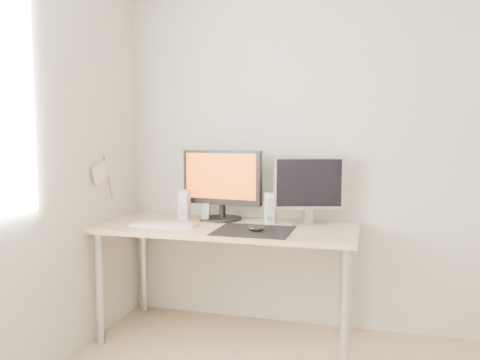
{
  "coord_description": "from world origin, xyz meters",
  "views": [
    {
      "loc": [
        -0.09,
        -1.39,
        1.27
      ],
      "look_at": [
        -0.87,
        1.46,
        1.01
      ],
      "focal_mm": 35.0,
      "sensor_mm": 36.0,
      "label": 1
    }
  ],
  "objects_px": {
    "phone_dock": "(205,216)",
    "speaker_left": "(184,205)",
    "speaker_right": "(271,209)",
    "desk": "(228,238)",
    "keyboard": "(164,225)",
    "main_monitor": "(222,182)",
    "mouse": "(256,229)",
    "second_monitor": "(309,186)"
  },
  "relations": [
    {
      "from": "mouse",
      "to": "second_monitor",
      "type": "height_order",
      "value": "second_monitor"
    },
    {
      "from": "desk",
      "to": "phone_dock",
      "type": "xyz_separation_m",
      "value": [
        -0.18,
        0.1,
        0.11
      ]
    },
    {
      "from": "mouse",
      "to": "second_monitor",
      "type": "distance_m",
      "value": 0.48
    },
    {
      "from": "main_monitor",
      "to": "second_monitor",
      "type": "distance_m",
      "value": 0.57
    },
    {
      "from": "mouse",
      "to": "speaker_right",
      "type": "distance_m",
      "value": 0.29
    },
    {
      "from": "mouse",
      "to": "desk",
      "type": "relative_size",
      "value": 0.06
    },
    {
      "from": "mouse",
      "to": "phone_dock",
      "type": "xyz_separation_m",
      "value": [
        -0.4,
        0.26,
        0.01
      ]
    },
    {
      "from": "desk",
      "to": "keyboard",
      "type": "bearing_deg",
      "value": -161.67
    },
    {
      "from": "desk",
      "to": "second_monitor",
      "type": "relative_size",
      "value": 3.61
    },
    {
      "from": "mouse",
      "to": "speaker_left",
      "type": "relative_size",
      "value": 0.5
    },
    {
      "from": "phone_dock",
      "to": "keyboard",
      "type": "bearing_deg",
      "value": -131.12
    },
    {
      "from": "main_monitor",
      "to": "speaker_right",
      "type": "xyz_separation_m",
      "value": [
        0.34,
        -0.06,
        -0.15
      ]
    },
    {
      "from": "desk",
      "to": "phone_dock",
      "type": "height_order",
      "value": "phone_dock"
    },
    {
      "from": "phone_dock",
      "to": "speaker_left",
      "type": "bearing_deg",
      "value": 166.85
    },
    {
      "from": "desk",
      "to": "speaker_left",
      "type": "bearing_deg",
      "value": 158.6
    },
    {
      "from": "speaker_left",
      "to": "speaker_right",
      "type": "bearing_deg",
      "value": -2.21
    },
    {
      "from": "speaker_left",
      "to": "phone_dock",
      "type": "relative_size",
      "value": 1.69
    },
    {
      "from": "desk",
      "to": "speaker_right",
      "type": "xyz_separation_m",
      "value": [
        0.25,
        0.11,
        0.18
      ]
    },
    {
      "from": "mouse",
      "to": "speaker_left",
      "type": "distance_m",
      "value": 0.64
    },
    {
      "from": "speaker_left",
      "to": "phone_dock",
      "type": "height_order",
      "value": "speaker_left"
    },
    {
      "from": "main_monitor",
      "to": "speaker_left",
      "type": "xyz_separation_m",
      "value": [
        -0.25,
        -0.04,
        -0.15
      ]
    },
    {
      "from": "mouse",
      "to": "main_monitor",
      "type": "relative_size",
      "value": 0.18
    },
    {
      "from": "mouse",
      "to": "keyboard",
      "type": "distance_m",
      "value": 0.6
    },
    {
      "from": "keyboard",
      "to": "speaker_right",
      "type": "bearing_deg",
      "value": 20.75
    },
    {
      "from": "second_monitor",
      "to": "speaker_right",
      "type": "relative_size",
      "value": 2.23
    },
    {
      "from": "main_monitor",
      "to": "phone_dock",
      "type": "bearing_deg",
      "value": -140.39
    },
    {
      "from": "phone_dock",
      "to": "speaker_right",
      "type": "bearing_deg",
      "value": 1.97
    },
    {
      "from": "speaker_right",
      "to": "main_monitor",
      "type": "bearing_deg",
      "value": 170.17
    },
    {
      "from": "second_monitor",
      "to": "keyboard",
      "type": "bearing_deg",
      "value": -160.28
    },
    {
      "from": "speaker_right",
      "to": "keyboard",
      "type": "height_order",
      "value": "speaker_right"
    },
    {
      "from": "speaker_left",
      "to": "keyboard",
      "type": "relative_size",
      "value": 0.47
    },
    {
      "from": "mouse",
      "to": "speaker_right",
      "type": "bearing_deg",
      "value": 83.45
    },
    {
      "from": "speaker_left",
      "to": "phone_dock",
      "type": "xyz_separation_m",
      "value": [
        0.16,
        -0.04,
        -0.06
      ]
    },
    {
      "from": "speaker_left",
      "to": "keyboard",
      "type": "bearing_deg",
      "value": -97.11
    },
    {
      "from": "second_monitor",
      "to": "keyboard",
      "type": "distance_m",
      "value": 0.94
    },
    {
      "from": "second_monitor",
      "to": "speaker_left",
      "type": "bearing_deg",
      "value": -176.78
    },
    {
      "from": "phone_dock",
      "to": "main_monitor",
      "type": "bearing_deg",
      "value": 39.61
    },
    {
      "from": "speaker_right",
      "to": "desk",
      "type": "bearing_deg",
      "value": -155.71
    },
    {
      "from": "desk",
      "to": "main_monitor",
      "type": "bearing_deg",
      "value": 118.6
    },
    {
      "from": "speaker_left",
      "to": "phone_dock",
      "type": "distance_m",
      "value": 0.18
    },
    {
      "from": "keyboard",
      "to": "phone_dock",
      "type": "relative_size",
      "value": 3.62
    },
    {
      "from": "speaker_left",
      "to": "phone_dock",
      "type": "bearing_deg",
      "value": -13.15
    }
  ]
}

